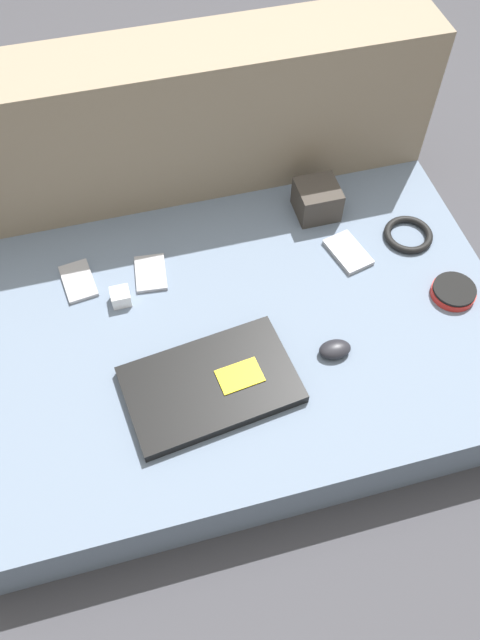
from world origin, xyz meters
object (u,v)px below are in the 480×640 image
Objects in this scene: laptop at (211,385)px; computer_mouse at (335,349)px; phone_black at (348,252)px; speaker_puck at (454,291)px; charger_brick at (121,297)px; camera_pouch at (317,200)px; phone_silver at (78,281)px; phone_small at (151,273)px.

laptop and computer_mouse have the same top height.
speaker_puck is at bearing -56.64° from phone_black.
phone_black is at bearing 0.10° from charger_brick.
speaker_puck is 0.26m from phone_black.
phone_black is (0.40, 0.27, -0.01)m from laptop.
phone_black is 0.54m from charger_brick.
laptop is 2.86× the size of phone_black.
speaker_puck is 0.39m from camera_pouch.
phone_silver is (-0.82, 0.25, -0.01)m from speaker_puck.
computer_mouse is at bearing -30.96° from charger_brick.
speaker_puck is 0.84× the size of phone_silver.
phone_small is at bearing 139.62° from computer_mouse.
speaker_puck is 0.75m from charger_brick.
phone_silver is at bearing 138.01° from charger_brick.
charger_brick is (-0.08, -0.06, 0.01)m from phone_small.
speaker_puck is 0.91× the size of phone_small.
charger_brick is (-0.42, 0.25, 0.00)m from computer_mouse.
laptop reaches higher than phone_black.
speaker_puck is 0.69m from phone_small.
speaker_puck reaches higher than phone_silver.
phone_black is 3.05× the size of charger_brick.
laptop is 3.65× the size of speaker_puck.
speaker_puck is at bearing 1.69° from laptop.
phone_black is 0.47m from phone_small.
laptop is at bearing -160.17° from phone_black.
camera_pouch is at bearing 87.27° from phone_black.
camera_pouch is at bearing 17.94° from phone_small.
phone_small is (-0.47, 0.06, -0.00)m from phone_black.
camera_pouch reaches higher than phone_small.
phone_black is (-0.19, 0.17, -0.01)m from speaker_puck.
phone_silver is at bearing 159.01° from phone_black.
phone_silver is 0.64m from phone_black.
phone_small is at bearing -167.97° from camera_pouch.
laptop reaches higher than phone_silver.
laptop is 0.48m from phone_black.
laptop is 3.34× the size of phone_small.
charger_brick is (-0.54, -0.00, 0.01)m from phone_black.
phone_black is 1.27× the size of camera_pouch.
laptop is 0.27m from computer_mouse.
speaker_puck is 0.78× the size of phone_black.
computer_mouse reaches higher than phone_silver.
phone_small is 2.62× the size of charger_brick.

